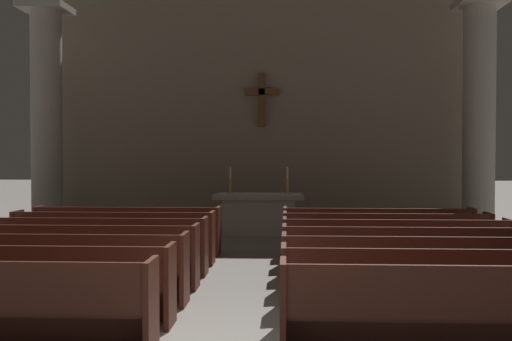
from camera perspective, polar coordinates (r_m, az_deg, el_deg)
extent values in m
cube|color=#4C2319|center=(6.37, -9.60, -12.23)|extent=(0.06, 0.50, 0.95)
cube|color=#4C2319|center=(7.88, -20.94, -10.00)|extent=(3.52, 0.40, 0.05)
cube|color=#4C2319|center=(7.63, -21.64, -8.29)|extent=(3.52, 0.05, 0.50)
cube|color=#4C2319|center=(8.09, -20.40, -11.32)|extent=(3.52, 0.04, 0.40)
cube|color=#4C2319|center=(7.33, -7.88, -10.39)|extent=(0.06, 0.50, 0.95)
cube|color=#4C2319|center=(8.79, -18.27, -8.78)|extent=(3.52, 0.40, 0.05)
cube|color=#4C2319|center=(8.54, -18.83, -7.21)|extent=(3.52, 0.05, 0.50)
cube|color=#4C2319|center=(9.00, -17.84, -9.99)|extent=(3.52, 0.04, 0.40)
cube|color=#4C2319|center=(8.30, -6.57, -8.98)|extent=(0.06, 0.50, 0.95)
cube|color=#4C2319|center=(9.72, -16.12, -7.77)|extent=(3.52, 0.40, 0.05)
cube|color=#4C2319|center=(9.47, -16.58, -6.34)|extent=(3.52, 0.05, 0.50)
cube|color=#4C2319|center=(9.93, -15.77, -8.89)|extent=(3.52, 0.04, 0.40)
cube|color=#4C2319|center=(9.27, -5.55, -7.85)|extent=(0.06, 0.50, 0.95)
cube|color=#4C2319|center=(10.66, -14.35, -6.93)|extent=(3.52, 0.40, 0.05)
cube|color=#4C2319|center=(10.41, -14.73, -5.61)|extent=(3.52, 0.05, 0.50)
cube|color=#4C2319|center=(10.86, -14.06, -7.97)|extent=(3.52, 0.04, 0.40)
cube|color=#4C2319|center=(10.25, -4.72, -6.94)|extent=(0.06, 0.50, 0.95)
cube|color=#4C2319|center=(11.61, -12.88, -6.22)|extent=(3.52, 0.40, 0.05)
cube|color=#4C2319|center=(11.36, -13.20, -5.00)|extent=(3.52, 0.05, 0.50)
cube|color=#4C2319|center=(11.82, -12.64, -7.19)|extent=(3.52, 0.04, 0.40)
cube|color=#4C2319|center=(11.23, -4.04, -6.19)|extent=(0.06, 0.50, 0.95)
cube|color=#4C2319|center=(12.19, -21.07, -5.68)|extent=(0.06, 0.50, 0.95)
cube|color=#4C2319|center=(12.57, -11.64, -5.62)|extent=(3.52, 0.40, 0.05)
cube|color=#4C2319|center=(12.32, -11.91, -4.48)|extent=(3.52, 0.05, 0.50)
cube|color=#4C2319|center=(12.77, -11.43, -6.52)|extent=(3.52, 0.04, 0.40)
cube|color=#4C2319|center=(12.22, -3.48, -5.56)|extent=(0.06, 0.50, 0.95)
cube|color=#4C2319|center=(13.11, -19.28, -5.16)|extent=(0.06, 0.50, 0.95)
cube|color=#4C2319|center=(6.50, 18.87, -12.47)|extent=(3.52, 0.40, 0.05)
cube|color=#4C2319|center=(6.23, 19.48, -10.49)|extent=(3.52, 0.05, 0.50)
cube|color=#4C2319|center=(6.72, 18.42, -13.97)|extent=(3.52, 0.04, 0.40)
cube|color=#4C2319|center=(6.23, 2.50, -12.53)|extent=(0.06, 0.50, 0.95)
cube|color=#4C2319|center=(7.44, 16.71, -10.65)|extent=(3.52, 0.40, 0.05)
cube|color=#4C2319|center=(7.18, 17.16, -8.87)|extent=(3.52, 0.05, 0.50)
cube|color=#4C2319|center=(7.66, 16.37, -12.02)|extent=(3.52, 0.04, 0.40)
cube|color=#4C2319|center=(7.20, 2.55, -10.59)|extent=(0.06, 0.50, 0.95)
cube|color=#4C2319|center=(8.40, 15.05, -9.23)|extent=(3.52, 0.40, 0.05)
cube|color=#4C2319|center=(8.14, 15.40, -7.62)|extent=(3.52, 0.05, 0.50)
cube|color=#4C2319|center=(8.62, 14.78, -10.48)|extent=(3.52, 0.04, 0.40)
cube|color=#4C2319|center=(8.19, 2.59, -9.11)|extent=(0.06, 0.50, 0.95)
cube|color=#4C2319|center=(9.37, 13.75, -8.10)|extent=(3.52, 0.40, 0.05)
cube|color=#4C2319|center=(9.11, 14.03, -6.63)|extent=(3.52, 0.05, 0.50)
cube|color=#4C2319|center=(9.58, 13.53, -9.25)|extent=(3.52, 0.04, 0.40)
cube|color=#4C2319|center=(9.17, 2.62, -7.95)|extent=(0.06, 0.50, 0.95)
cube|color=#4C2319|center=(10.34, 12.69, -7.18)|extent=(3.52, 0.40, 0.05)
cube|color=#4C2319|center=(10.08, 12.92, -5.83)|extent=(3.52, 0.05, 0.50)
cube|color=#4C2319|center=(10.55, 12.51, -8.24)|extent=(3.52, 0.04, 0.40)
cube|color=#4C2319|center=(10.16, 2.65, -7.01)|extent=(0.06, 0.50, 0.95)
cube|color=#4C2319|center=(10.76, 22.20, -6.65)|extent=(0.06, 0.50, 0.95)
cube|color=#4C2319|center=(11.32, 11.82, -6.42)|extent=(3.52, 0.40, 0.05)
cube|color=#4C2319|center=(11.06, 12.01, -5.17)|extent=(3.52, 0.05, 0.50)
cube|color=#4C2319|center=(11.53, 11.67, -7.40)|extent=(3.52, 0.04, 0.40)
cube|color=#4C2319|center=(11.15, 2.67, -6.25)|extent=(0.06, 0.50, 0.95)
cube|color=#4C2319|center=(11.70, 20.57, -5.98)|extent=(0.06, 0.50, 0.95)
cube|color=#4C2319|center=(12.30, 11.09, -5.78)|extent=(3.52, 0.40, 0.05)
cube|color=#4C2319|center=(12.05, 11.25, -4.61)|extent=(3.52, 0.05, 0.50)
cube|color=#4C2319|center=(12.51, 10.96, -6.69)|extent=(3.52, 0.04, 0.40)
cube|color=#4C2319|center=(12.15, 2.68, -5.60)|extent=(0.06, 0.50, 0.95)
cube|color=#4C2319|center=(12.65, 19.18, -5.40)|extent=(0.06, 0.50, 0.95)
cube|color=#9E998E|center=(16.50, -18.58, -5.09)|extent=(1.07, 1.07, 0.20)
cylinder|color=#9E998E|center=(16.41, -18.66, 4.19)|extent=(0.76, 0.76, 5.53)
cube|color=#9E998E|center=(16.79, -18.75, 13.94)|extent=(1.15, 1.15, 0.16)
cube|color=#9E998E|center=(16.05, 19.69, -5.29)|extent=(1.07, 1.07, 0.20)
cylinder|color=#9E998E|center=(15.96, 19.78, 4.26)|extent=(0.76, 0.76, 5.53)
cube|color=#9E998E|center=(16.35, 19.88, 14.27)|extent=(1.15, 1.15, 0.16)
cube|color=#A8A399|center=(15.25, 0.26, -4.27)|extent=(1.76, 0.72, 0.88)
cube|color=#A8A399|center=(15.21, 0.26, -2.39)|extent=(2.20, 0.90, 0.12)
cube|color=silver|center=(15.20, 0.26, -2.15)|extent=(2.09, 0.86, 0.01)
cylinder|color=#B79338|center=(15.25, -2.37, -2.07)|extent=(0.16, 0.16, 0.02)
cylinder|color=#B79338|center=(15.24, -2.37, -1.44)|extent=(0.07, 0.07, 0.36)
cylinder|color=silver|center=(15.23, -2.37, -0.21)|extent=(0.04, 0.04, 0.29)
cylinder|color=#B79338|center=(15.19, 2.90, -2.09)|extent=(0.16, 0.16, 0.02)
cylinder|color=#B79338|center=(15.18, 2.90, -1.46)|extent=(0.07, 0.07, 0.36)
cylinder|color=silver|center=(15.16, 2.90, -0.22)|extent=(0.04, 0.04, 0.29)
cube|color=gray|center=(17.14, 0.56, 5.38)|extent=(11.86, 0.25, 6.26)
cube|color=brown|center=(16.96, 0.53, 6.49)|extent=(0.17, 0.17, 1.45)
cube|color=brown|center=(16.98, 0.53, 7.22)|extent=(0.93, 0.17, 0.17)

